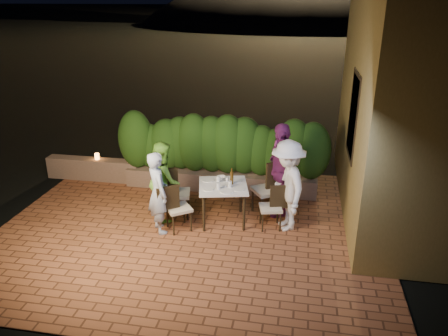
% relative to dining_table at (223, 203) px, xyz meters
% --- Properties ---
extents(ground, '(400.00, 400.00, 0.00)m').
position_rel_dining_table_xyz_m(ground, '(-0.53, -0.83, -0.40)').
color(ground, black).
rests_on(ground, ground).
extents(terrace_floor, '(7.00, 6.00, 0.15)m').
position_rel_dining_table_xyz_m(terrace_floor, '(-0.53, -0.33, -0.45)').
color(terrace_floor, brown).
rests_on(terrace_floor, ground).
extents(building_wall, '(1.60, 5.00, 5.00)m').
position_rel_dining_table_xyz_m(building_wall, '(3.07, 1.17, 2.12)').
color(building_wall, olive).
rests_on(building_wall, ground).
extents(window_pane, '(0.08, 1.00, 1.40)m').
position_rel_dining_table_xyz_m(window_pane, '(2.29, 0.67, 1.62)').
color(window_pane, black).
rests_on(window_pane, building_wall).
extents(window_frame, '(0.06, 1.15, 1.55)m').
position_rel_dining_table_xyz_m(window_frame, '(2.28, 0.67, 1.62)').
color(window_frame, black).
rests_on(window_frame, building_wall).
extents(planter, '(4.20, 0.55, 0.40)m').
position_rel_dining_table_xyz_m(planter, '(-0.33, 1.47, -0.17)').
color(planter, brown).
rests_on(planter, ground).
extents(hedge, '(4.00, 0.70, 1.10)m').
position_rel_dining_table_xyz_m(hedge, '(-0.33, 1.47, 0.57)').
color(hedge, '#1E4211').
rests_on(hedge, planter).
extents(parapet, '(2.20, 0.30, 0.50)m').
position_rel_dining_table_xyz_m(parapet, '(-3.33, 1.47, -0.12)').
color(parapet, brown).
rests_on(parapet, ground).
extents(hill, '(52.00, 40.00, 22.00)m').
position_rel_dining_table_xyz_m(hill, '(1.47, 59.17, -4.38)').
color(hill, black).
rests_on(hill, ground).
extents(dining_table, '(1.05, 1.05, 0.75)m').
position_rel_dining_table_xyz_m(dining_table, '(0.00, 0.00, 0.00)').
color(dining_table, white).
rests_on(dining_table, ground).
extents(plate_nw, '(0.20, 0.20, 0.01)m').
position_rel_dining_table_xyz_m(plate_nw, '(-0.23, -0.24, 0.38)').
color(plate_nw, white).
rests_on(plate_nw, dining_table).
extents(plate_sw, '(0.24, 0.24, 0.01)m').
position_rel_dining_table_xyz_m(plate_sw, '(-0.32, 0.17, 0.38)').
color(plate_sw, white).
rests_on(plate_sw, dining_table).
extents(plate_ne, '(0.23, 0.23, 0.01)m').
position_rel_dining_table_xyz_m(plate_ne, '(0.30, -0.14, 0.38)').
color(plate_ne, white).
rests_on(plate_ne, dining_table).
extents(plate_se, '(0.21, 0.21, 0.01)m').
position_rel_dining_table_xyz_m(plate_se, '(0.21, 0.24, 0.38)').
color(plate_se, white).
rests_on(plate_se, dining_table).
extents(plate_centre, '(0.20, 0.20, 0.01)m').
position_rel_dining_table_xyz_m(plate_centre, '(0.02, 0.01, 0.38)').
color(plate_centre, white).
rests_on(plate_centre, dining_table).
extents(plate_front, '(0.25, 0.25, 0.01)m').
position_rel_dining_table_xyz_m(plate_front, '(0.12, -0.28, 0.38)').
color(plate_front, white).
rests_on(plate_front, dining_table).
extents(glass_nw, '(0.07, 0.07, 0.12)m').
position_rel_dining_table_xyz_m(glass_nw, '(-0.05, -0.18, 0.43)').
color(glass_nw, silver).
rests_on(glass_nw, dining_table).
extents(glass_sw, '(0.07, 0.07, 0.12)m').
position_rel_dining_table_xyz_m(glass_sw, '(-0.11, 0.12, 0.43)').
color(glass_sw, silver).
rests_on(glass_sw, dining_table).
extents(glass_ne, '(0.07, 0.07, 0.12)m').
position_rel_dining_table_xyz_m(glass_ne, '(0.14, -0.08, 0.44)').
color(glass_ne, silver).
rests_on(glass_ne, dining_table).
extents(glass_se, '(0.06, 0.06, 0.10)m').
position_rel_dining_table_xyz_m(glass_se, '(0.05, 0.15, 0.42)').
color(glass_se, silver).
rests_on(glass_se, dining_table).
extents(beer_bottle, '(0.06, 0.06, 0.32)m').
position_rel_dining_table_xyz_m(beer_bottle, '(0.15, 0.07, 0.53)').
color(beer_bottle, '#432B0B').
rests_on(beer_bottle, dining_table).
extents(bowl, '(0.22, 0.22, 0.04)m').
position_rel_dining_table_xyz_m(bowl, '(-0.09, 0.31, 0.39)').
color(bowl, white).
rests_on(bowl, dining_table).
extents(chair_left_front, '(0.58, 0.58, 0.89)m').
position_rel_dining_table_xyz_m(chair_left_front, '(-0.74, -0.44, 0.07)').
color(chair_left_front, black).
rests_on(chair_left_front, ground).
extents(chair_left_back, '(0.55, 0.55, 1.00)m').
position_rel_dining_table_xyz_m(chair_left_back, '(-0.90, 0.06, 0.12)').
color(chair_left_back, black).
rests_on(chair_left_back, ground).
extents(chair_right_front, '(0.47, 0.47, 0.84)m').
position_rel_dining_table_xyz_m(chair_right_front, '(0.90, -0.08, 0.05)').
color(chair_right_front, black).
rests_on(chair_right_front, ground).
extents(chair_right_back, '(0.68, 0.68, 1.06)m').
position_rel_dining_table_xyz_m(chair_right_back, '(0.78, 0.45, 0.16)').
color(chair_right_back, black).
rests_on(chair_right_back, ground).
extents(diner_blue, '(0.62, 0.66, 1.52)m').
position_rel_dining_table_xyz_m(diner_blue, '(-1.07, -0.55, 0.38)').
color(diner_blue, '#A6B8D5').
rests_on(diner_blue, ground).
extents(diner_green, '(0.85, 0.92, 1.52)m').
position_rel_dining_table_xyz_m(diner_green, '(-1.14, -0.00, 0.38)').
color(diner_green, '#71C03C').
rests_on(diner_green, ground).
extents(diner_white, '(0.97, 1.24, 1.69)m').
position_rel_dining_table_xyz_m(diner_white, '(1.18, -0.03, 0.47)').
color(diner_white, white).
rests_on(diner_white, ground).
extents(diner_purple, '(0.82, 1.17, 1.84)m').
position_rel_dining_table_xyz_m(diner_purple, '(1.02, 0.54, 0.54)').
color(diner_purple, '#7D296F').
rests_on(diner_purple, ground).
extents(parapet_lamp, '(0.10, 0.10, 0.14)m').
position_rel_dining_table_xyz_m(parapet_lamp, '(-3.21, 1.47, 0.20)').
color(parapet_lamp, orange).
rests_on(parapet_lamp, parapet).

